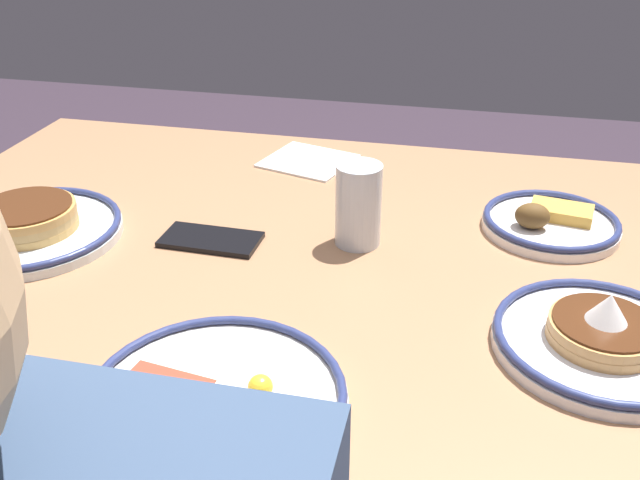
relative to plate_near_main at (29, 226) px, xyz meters
The scene contains 8 objects.
dining_table 0.39m from the plate_near_main, behind, with size 1.25×0.97×0.72m.
plate_near_main is the anchor object (origin of this frame).
plate_center_pancakes 0.49m from the plate_near_main, 143.95° to the left, with size 0.27×0.27×0.04m.
plate_far_companion 0.77m from the plate_near_main, 165.81° to the right, with size 0.20×0.20×0.05m.
plate_far_side 0.80m from the plate_near_main, behind, with size 0.24×0.24×0.08m.
drinking_glass 0.49m from the plate_near_main, 169.26° to the right, with size 0.07×0.07×0.12m.
cell_phone 0.27m from the plate_near_main, behind, with size 0.14×0.07×0.01m, color black.
paper_napkin 0.50m from the plate_near_main, 131.44° to the right, with size 0.15×0.14×0.00m, color white.
Camera 1 is at (-0.25, 0.82, 1.22)m, focal length 39.36 mm.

